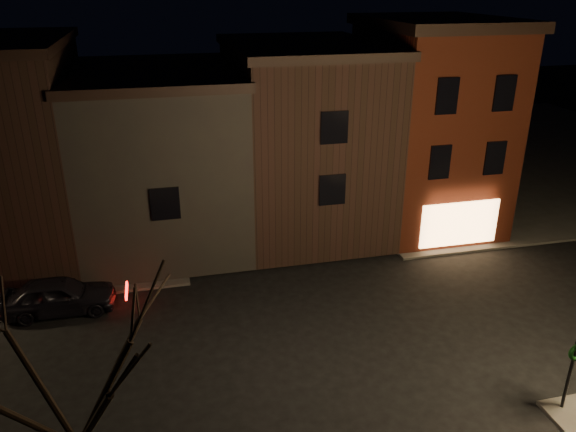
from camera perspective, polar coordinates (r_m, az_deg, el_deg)
The scene contains 7 objects.
ground at distance 21.56m, azimuth 4.80°, elevation -11.96°, with size 120.00×120.00×0.00m, color black.
sidewalk_far_right at distance 46.53m, azimuth 20.99°, elevation 6.14°, with size 30.00×30.00×0.12m, color #2D2B28.
corner_building at distance 30.41m, azimuth 14.16°, elevation 9.12°, with size 6.50×8.50×10.50m.
row_building_a at distance 29.16m, azimuth 1.56°, elevation 8.08°, with size 7.30×10.30×9.40m.
row_building_b at distance 28.37m, azimuth -12.83°, elevation 6.04°, with size 7.80×10.30×8.40m.
bare_tree_left at distance 12.10m, azimuth -21.90°, elevation -13.56°, with size 5.60×5.60×7.50m.
parked_car_a at distance 24.22m, azimuth -22.25°, elevation -7.48°, with size 1.74×4.33×1.47m, color black.
Camera 1 is at (-5.81, -16.73, 12.30)m, focal length 35.00 mm.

